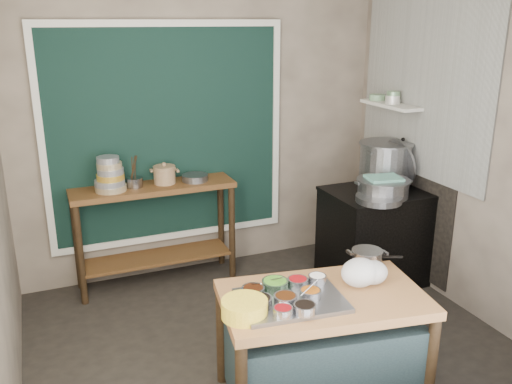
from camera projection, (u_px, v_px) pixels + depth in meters
name	position (u px, v px, depth m)	size (l,w,h in m)	color
floor	(266.00, 340.00, 4.19)	(3.50, 3.00, 0.02)	black
back_wall	(203.00, 126.00, 5.09)	(3.50, 0.02, 2.80)	gray
right_wall	(465.00, 143.00, 4.41)	(0.02, 3.00, 2.80)	gray
curtain_panel	(168.00, 135.00, 4.94)	(2.10, 0.02, 1.90)	black
curtain_frame	(168.00, 136.00, 4.93)	(2.22, 0.03, 2.02)	beige
tile_panel	(424.00, 80.00, 4.74)	(0.02, 1.70, 1.70)	#B2B2AA
soot_patch	(406.00, 201.00, 5.18)	(0.01, 1.30, 1.30)	black
wall_shelf	(391.00, 105.00, 5.05)	(0.22, 0.70, 0.03)	beige
prep_table	(321.00, 348.00, 3.43)	(1.25, 0.72, 0.75)	olive
back_counter	(156.00, 235.00, 4.97)	(1.45, 0.40, 0.95)	#563718
stove_block	(376.00, 237.00, 5.04)	(0.90, 0.68, 0.85)	black
stove_top	(379.00, 192.00, 4.90)	(0.92, 0.69, 0.03)	black
condiment_tray	(291.00, 300.00, 3.22)	(0.62, 0.44, 0.03)	gray
condiment_bowls	(284.00, 294.00, 3.21)	(0.58, 0.46, 0.07)	gray
yellow_basin	(244.00, 308.00, 3.06)	(0.27, 0.27, 0.10)	yellow
saucepan	(367.00, 258.00, 3.69)	(0.22, 0.22, 0.12)	gray
plastic_bag_a	(360.00, 272.00, 3.41)	(0.24, 0.21, 0.18)	white
plastic_bag_b	(372.00, 272.00, 3.44)	(0.20, 0.17, 0.15)	white
bowl_stack	(110.00, 176.00, 4.63)	(0.27, 0.27, 0.30)	tan
utensil_cup	(135.00, 182.00, 4.76)	(0.14, 0.14, 0.09)	gray
ceramic_crock	(165.00, 176.00, 4.86)	(0.21, 0.21, 0.14)	#8E6F4D
wide_bowl	(195.00, 178.00, 4.95)	(0.24, 0.24, 0.06)	gray
stock_pot	(385.00, 163.00, 5.05)	(0.51, 0.51, 0.40)	gray
pot_lid	(399.00, 162.00, 5.01)	(0.45, 0.45, 0.02)	gray
steamer	(383.00, 188.00, 4.73)	(0.48, 0.48, 0.15)	gray
green_cloth	(384.00, 178.00, 4.70)	(0.29, 0.22, 0.02)	#6BAD9A
shallow_pan	(379.00, 199.00, 4.60)	(0.39, 0.39, 0.05)	gray
shelf_bowl_stack	(393.00, 98.00, 5.01)	(0.14, 0.14, 0.11)	silver
shelf_bowl_green	(377.00, 97.00, 5.23)	(0.15, 0.15, 0.05)	gray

